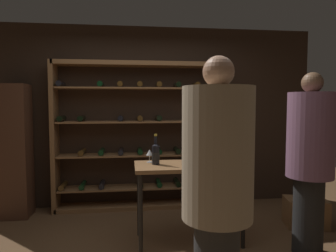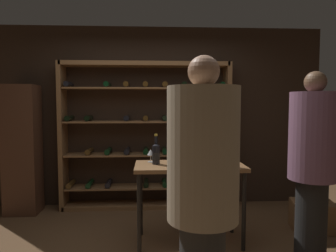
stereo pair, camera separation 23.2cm
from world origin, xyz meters
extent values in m
cube|color=#332319|center=(0.00, 1.74, 1.32)|extent=(5.24, 0.10, 2.65)
cube|color=brown|center=(-1.21, 1.53, 1.05)|extent=(0.06, 0.32, 2.11)
cube|color=brown|center=(1.16, 1.53, 1.05)|extent=(0.06, 0.32, 2.11)
cube|color=brown|center=(-0.02, 1.53, 2.08)|extent=(2.37, 0.32, 0.06)
cube|color=brown|center=(-0.02, 1.53, 0.03)|extent=(2.37, 0.32, 0.06)
cube|color=brown|center=(-0.02, 1.53, 0.30)|extent=(2.29, 0.32, 0.02)
cylinder|color=#4C3314|center=(-1.11, 1.53, 0.36)|extent=(0.08, 0.30, 0.08)
cylinder|color=black|center=(-0.84, 1.53, 0.36)|extent=(0.08, 0.30, 0.08)
cylinder|color=black|center=(-0.57, 1.53, 0.36)|extent=(0.08, 0.30, 0.08)
cylinder|color=black|center=(-0.02, 1.53, 0.36)|extent=(0.08, 0.30, 0.08)
cylinder|color=black|center=(0.25, 1.53, 0.36)|extent=(0.08, 0.30, 0.08)
cylinder|color=black|center=(0.52, 1.53, 0.36)|extent=(0.08, 0.30, 0.08)
cylinder|color=black|center=(0.79, 1.53, 0.36)|extent=(0.08, 0.30, 0.08)
cylinder|color=black|center=(1.06, 1.53, 0.36)|extent=(0.08, 0.30, 0.08)
cube|color=brown|center=(-0.02, 1.53, 0.78)|extent=(2.29, 0.32, 0.02)
cylinder|color=#4C3314|center=(-0.84, 1.53, 0.84)|extent=(0.08, 0.30, 0.08)
cylinder|color=black|center=(-0.57, 1.53, 0.84)|extent=(0.08, 0.30, 0.08)
cylinder|color=black|center=(-0.29, 1.53, 0.84)|extent=(0.08, 0.30, 0.08)
cylinder|color=black|center=(-0.02, 1.53, 0.84)|extent=(0.08, 0.30, 0.08)
cylinder|color=black|center=(0.25, 1.53, 0.84)|extent=(0.08, 0.30, 0.08)
cylinder|color=black|center=(0.52, 1.53, 0.84)|extent=(0.08, 0.30, 0.08)
cylinder|color=black|center=(0.79, 1.53, 0.84)|extent=(0.08, 0.30, 0.08)
cylinder|color=#4C3314|center=(1.06, 1.53, 0.84)|extent=(0.08, 0.30, 0.08)
cube|color=brown|center=(-0.02, 1.53, 1.26)|extent=(2.29, 0.32, 0.02)
cylinder|color=black|center=(-1.11, 1.53, 1.31)|extent=(0.08, 0.30, 0.08)
cylinder|color=black|center=(-0.84, 1.53, 1.31)|extent=(0.08, 0.30, 0.08)
cylinder|color=black|center=(-0.29, 1.53, 1.31)|extent=(0.08, 0.30, 0.08)
cylinder|color=#4C3314|center=(-0.02, 1.53, 1.31)|extent=(0.08, 0.30, 0.08)
cylinder|color=black|center=(0.25, 1.53, 1.31)|extent=(0.08, 0.30, 0.08)
cylinder|color=black|center=(0.79, 1.53, 1.31)|extent=(0.08, 0.30, 0.08)
cube|color=brown|center=(-0.02, 1.53, 1.73)|extent=(2.29, 0.32, 0.02)
cylinder|color=black|center=(-1.11, 1.53, 1.79)|extent=(0.08, 0.30, 0.08)
cylinder|color=black|center=(-0.57, 1.53, 1.79)|extent=(0.08, 0.30, 0.08)
cylinder|color=#4C3314|center=(-0.29, 1.53, 1.79)|extent=(0.08, 0.30, 0.08)
cylinder|color=#4C3314|center=(-0.02, 1.53, 1.79)|extent=(0.08, 0.30, 0.08)
cylinder|color=#4C3314|center=(0.25, 1.53, 1.79)|extent=(0.08, 0.30, 0.08)
cylinder|color=black|center=(0.52, 1.53, 1.79)|extent=(0.08, 0.30, 0.08)
cylinder|color=#4C3314|center=(0.79, 1.53, 1.79)|extent=(0.08, 0.30, 0.08)
cylinder|color=black|center=(1.06, 1.53, 1.79)|extent=(0.08, 0.30, 0.08)
cube|color=brown|center=(0.47, 0.33, 0.84)|extent=(1.17, 0.56, 0.04)
cylinder|color=black|center=(-0.07, 0.10, 0.41)|extent=(0.04, 0.04, 0.82)
cylinder|color=black|center=(1.00, 0.10, 0.41)|extent=(0.04, 0.04, 0.82)
cylinder|color=black|center=(-0.07, 0.56, 0.41)|extent=(0.04, 0.04, 0.82)
cylinder|color=black|center=(1.00, 0.56, 0.41)|extent=(0.04, 0.04, 0.82)
cylinder|color=black|center=(1.62, -0.08, 0.39)|extent=(0.30, 0.30, 0.78)
cylinder|color=#7A516B|center=(1.62, -0.08, 1.20)|extent=(0.45, 0.45, 0.85)
sphere|color=brown|center=(1.62, -0.08, 1.72)|extent=(0.21, 0.21, 0.21)
cylinder|color=tan|center=(0.38, -1.05, 1.20)|extent=(0.45, 0.45, 0.84)
sphere|color=#AD7A5B|center=(0.38, -1.05, 1.71)|extent=(0.20, 0.20, 0.20)
cube|color=brown|center=(1.98, 0.57, 0.17)|extent=(0.54, 0.43, 0.34)
cube|color=#4C2D1E|center=(-1.72, 1.37, 0.89)|extent=(0.44, 0.36, 1.77)
cylinder|color=black|center=(0.88, 0.16, 0.96)|extent=(0.08, 0.08, 0.20)
cone|color=black|center=(0.88, 0.16, 1.08)|extent=(0.08, 0.08, 0.03)
cylinder|color=black|center=(0.88, 0.16, 1.14)|extent=(0.03, 0.03, 0.10)
cylinder|color=maroon|center=(0.88, 0.16, 1.20)|extent=(0.03, 0.03, 0.02)
cylinder|color=black|center=(0.88, 0.16, 0.95)|extent=(0.08, 0.08, 0.08)
cylinder|color=#4C3314|center=(0.77, 0.14, 0.98)|extent=(0.08, 0.08, 0.24)
cone|color=#4C3314|center=(0.77, 0.14, 1.12)|extent=(0.08, 0.08, 0.03)
cylinder|color=#4C3314|center=(0.77, 0.14, 1.17)|extent=(0.03, 0.03, 0.09)
cylinder|color=maroon|center=(0.77, 0.14, 1.23)|extent=(0.03, 0.03, 0.02)
cylinder|color=silver|center=(0.77, 0.14, 0.97)|extent=(0.08, 0.08, 0.09)
cylinder|color=black|center=(0.11, 0.36, 0.96)|extent=(0.08, 0.08, 0.20)
cone|color=black|center=(0.11, 0.36, 1.08)|extent=(0.08, 0.08, 0.03)
cylinder|color=black|center=(0.11, 0.36, 1.13)|extent=(0.03, 0.03, 0.08)
cylinder|color=#B7932D|center=(0.11, 0.36, 1.18)|extent=(0.03, 0.03, 0.02)
cylinder|color=black|center=(0.11, 0.36, 0.95)|extent=(0.09, 0.09, 0.08)
cylinder|color=silver|center=(0.55, 0.33, 0.86)|extent=(0.07, 0.07, 0.00)
cylinder|color=silver|center=(0.55, 0.33, 0.90)|extent=(0.01, 0.01, 0.06)
cone|color=silver|center=(0.55, 0.33, 0.96)|extent=(0.08, 0.08, 0.07)
cylinder|color=#590A14|center=(0.55, 0.33, 0.95)|extent=(0.04, 0.04, 0.02)
cylinder|color=silver|center=(0.05, 0.48, 0.86)|extent=(0.07, 0.07, 0.00)
cylinder|color=silver|center=(0.05, 0.48, 0.90)|extent=(0.01, 0.01, 0.08)
cone|color=silver|center=(0.05, 0.48, 0.97)|extent=(0.08, 0.08, 0.06)
cylinder|color=#590A14|center=(0.05, 0.48, 0.96)|extent=(0.04, 0.04, 0.02)
camera|label=1|loc=(-0.17, -2.94, 1.51)|focal=33.22mm
camera|label=2|loc=(0.06, -2.97, 1.51)|focal=33.22mm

